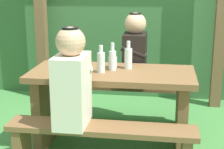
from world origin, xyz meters
TOP-DOWN VIEW (x-y plane):
  - ground_plane at (0.00, 0.00)m, footprint 12.00×12.00m
  - hedge_backdrop at (0.00, 1.96)m, footprint 6.40×1.03m
  - pergola_post_left at (-1.05, 1.23)m, footprint 0.12×0.12m
  - pergola_post_right at (1.05, 1.23)m, footprint 0.12×0.12m
  - picnic_table at (0.00, 0.00)m, footprint 1.40×0.64m
  - bench_near at (0.00, -0.54)m, footprint 1.40×0.24m
  - bench_far at (0.00, 0.54)m, footprint 1.40×0.24m
  - person_white_shirt at (-0.21, -0.54)m, footprint 0.25×0.35m
  - person_black_coat at (0.15, 0.54)m, footprint 0.25×0.35m
  - drinking_glass at (-0.01, 0.12)m, footprint 0.08×0.08m
  - bottle_left at (0.13, 0.11)m, footprint 0.07×0.07m
  - bottle_right at (0.00, 0.03)m, footprint 0.06×0.06m
  - bottle_center at (-0.08, -0.06)m, footprint 0.07×0.07m

SIDE VIEW (x-z plane):
  - ground_plane at x=0.00m, z-range 0.00..0.00m
  - bench_near at x=0.00m, z-range 0.09..0.52m
  - bench_far at x=0.00m, z-range 0.09..0.52m
  - picnic_table at x=0.00m, z-range 0.13..0.83m
  - drinking_glass at x=-0.01m, z-range 0.70..0.80m
  - person_white_shirt at x=-0.21m, z-range 0.40..1.12m
  - person_black_coat at x=0.15m, z-range 0.40..1.12m
  - bottle_center at x=-0.08m, z-range 0.68..0.91m
  - bottle_right at x=0.00m, z-range 0.68..0.92m
  - bottle_left at x=0.13m, z-range 0.68..0.92m
  - hedge_backdrop at x=0.00m, z-range 0.00..1.69m
  - pergola_post_left at x=-1.05m, z-range 0.00..2.11m
  - pergola_post_right at x=1.05m, z-range 0.00..2.11m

